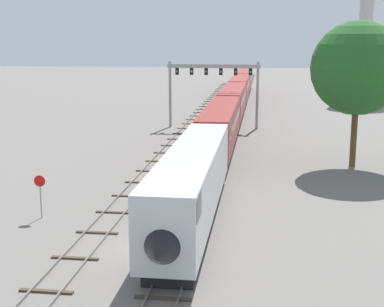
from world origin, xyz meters
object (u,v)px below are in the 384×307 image
at_px(passenger_train, 233,103).
at_px(trackside_tree_left, 358,68).
at_px(stop_sign, 40,190).
at_px(signal_gantry, 213,79).

height_order(passenger_train, trackside_tree_left, trackside_tree_left).
relative_size(passenger_train, stop_sign, 38.97).
bearing_deg(stop_sign, trackside_tree_left, 38.78).
bearing_deg(signal_gantry, trackside_tree_left, -54.50).
bearing_deg(trackside_tree_left, signal_gantry, 125.50).
bearing_deg(passenger_train, trackside_tree_left, -65.27).
distance_m(signal_gantry, stop_sign, 39.97).
xyz_separation_m(signal_gantry, trackside_tree_left, (14.84, -20.80, 2.58)).
xyz_separation_m(stop_sign, trackside_tree_left, (22.59, 18.15, 7.09)).
height_order(signal_gantry, stop_sign, signal_gantry).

